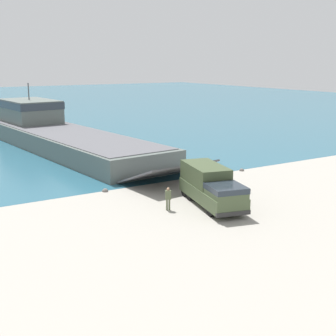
# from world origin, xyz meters

# --- Properties ---
(ground_plane) EXTENTS (240.00, 240.00, 0.00)m
(ground_plane) POSITION_xyz_m (0.00, 0.00, 0.00)
(ground_plane) COLOR #9E998E
(landing_craft) EXTENTS (12.03, 42.65, 7.96)m
(landing_craft) POSITION_xyz_m (-3.01, 27.80, 1.96)
(landing_craft) COLOR #56605B
(landing_craft) RESTS_ON ground_plane
(military_truck) EXTENTS (4.39, 8.29, 2.97)m
(military_truck) POSITION_xyz_m (-1.31, -3.45, 1.52)
(military_truck) COLOR #475638
(military_truck) RESTS_ON ground_plane
(soldier_on_ramp) EXTENTS (0.50, 0.42, 1.78)m
(soldier_on_ramp) POSITION_xyz_m (-4.87, -2.84, 1.03)
(soldier_on_ramp) COLOR #566042
(soldier_on_ramp) RESTS_ON ground_plane
(shoreline_rock_a) EXTENTS (0.51, 0.51, 0.51)m
(shoreline_rock_a) POSITION_xyz_m (8.43, 4.25, 0.00)
(shoreline_rock_a) COLOR #66605B
(shoreline_rock_a) RESTS_ON ground_plane
(shoreline_rock_b) EXTENTS (0.56, 0.56, 0.56)m
(shoreline_rock_b) POSITION_xyz_m (-6.78, 4.44, 0.00)
(shoreline_rock_b) COLOR #66605B
(shoreline_rock_b) RESTS_ON ground_plane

